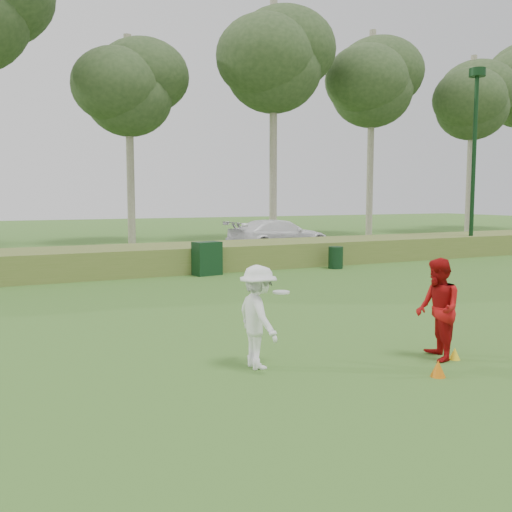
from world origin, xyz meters
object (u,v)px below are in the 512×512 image
player_white (258,317)px  player_red (438,309)px  lamp_post (475,129)px  cone_orange (438,369)px  trash_bin (336,258)px  car_right (279,235)px  utility_cabinet (207,258)px  cone_yellow (455,354)px

player_white → player_red: player_red is taller
lamp_post → cone_orange: 19.27m
player_red → trash_bin: 11.83m
lamp_post → cone_orange: size_ratio=32.90×
player_white → player_red: (2.83, -0.86, 0.03)m
lamp_post → trash_bin: bearing=-172.0°
cone_orange → trash_bin: 12.73m
player_red → cone_orange: (-0.63, -0.70, -0.71)m
lamp_post → car_right: lamp_post is taller
utility_cabinet → car_right: 8.34m
trash_bin → player_red: bearing=-115.6°
cone_yellow → trash_bin: (4.83, 10.79, 0.31)m
player_white → utility_cabinet: (3.01, 10.20, -0.24)m
player_red → car_right: (6.08, 16.95, -0.02)m
lamp_post → cone_yellow: lamp_post is taller
car_right → lamp_post: bearing=-132.4°
utility_cabinet → lamp_post: bearing=-7.3°
cone_yellow → car_right: size_ratio=0.04×
cone_yellow → cone_orange: bearing=-147.6°
utility_cabinet → trash_bin: 4.94m
cone_yellow → utility_cabinet: (-0.09, 11.19, 0.47)m
cone_orange → car_right: 18.90m
cone_yellow → utility_cabinet: 11.20m
car_right → cone_orange: bearing=153.6°
cone_orange → trash_bin: size_ratio=0.31×
cone_orange → cone_yellow: (0.89, 0.57, -0.03)m
cone_orange → car_right: bearing=69.2°
lamp_post → utility_cabinet: bearing=-176.8°
cone_orange → trash_bin: (5.73, 11.36, 0.28)m
car_right → trash_bin: bearing=165.6°
player_red → cone_yellow: player_red is taller
cone_orange → utility_cabinet: size_ratio=0.22×
player_white → car_right: bearing=-29.1°
cone_orange → car_right: size_ratio=0.05×
utility_cabinet → cone_yellow: bearing=-100.1°
cone_yellow → utility_cabinet: bearing=90.4°
lamp_post → cone_yellow: 18.28m
player_red → trash_bin: (5.10, 10.66, -0.43)m
utility_cabinet → trash_bin: size_ratio=1.39×
cone_yellow → utility_cabinet: utility_cabinet is taller
cone_orange → player_white: bearing=144.6°
trash_bin → car_right: bearing=81.2°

